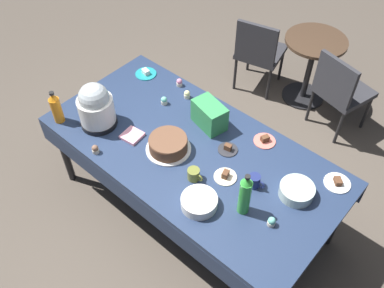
{
  "coord_description": "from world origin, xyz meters",
  "views": [
    {
      "loc": [
        1.35,
        -1.53,
        3.03
      ],
      "look_at": [
        0.0,
        0.0,
        0.8
      ],
      "focal_mm": 39.69,
      "sensor_mm": 36.0,
      "label": 1
    }
  ],
  "objects_px": {
    "maroon_chair_left": "(259,50)",
    "maroon_chair_right": "(340,89)",
    "dessert_plate_teal": "(146,73)",
    "dessert_plate_white": "(337,182)",
    "dessert_plate_charcoal": "(228,149)",
    "coffee_mug_olive": "(194,174)",
    "slow_cooker": "(96,106)",
    "cupcake_mint": "(95,149)",
    "cupcake_lemon": "(179,82)",
    "potluck_table": "(192,154)",
    "ceramic_snack_bowl": "(199,202)",
    "cupcake_cocoa": "(272,222)",
    "dessert_plate_coral": "(265,140)",
    "dessert_plate_cream": "(225,176)",
    "round_cafe_table": "(312,59)",
    "coffee_mug_navy": "(255,181)",
    "soda_bottle_lime_soda": "(245,195)",
    "cupcake_vanilla": "(164,101)",
    "glass_salad_bowl": "(297,191)",
    "soda_bottle_orange_juice": "(56,108)",
    "soda_carton": "(209,115)",
    "cupcake_rose": "(187,94)",
    "frosted_layer_cake": "(168,145)"
  },
  "relations": [
    {
      "from": "slow_cooker",
      "to": "cupcake_rose",
      "type": "xyz_separation_m",
      "value": [
        0.3,
        0.67,
        -0.14
      ]
    },
    {
      "from": "maroon_chair_left",
      "to": "maroon_chair_right",
      "type": "xyz_separation_m",
      "value": [
        0.91,
        0.0,
        0.0
      ]
    },
    {
      "from": "dessert_plate_cream",
      "to": "cupcake_cocoa",
      "type": "height_order",
      "value": "cupcake_cocoa"
    },
    {
      "from": "potluck_table",
      "to": "coffee_mug_olive",
      "type": "height_order",
      "value": "coffee_mug_olive"
    },
    {
      "from": "frosted_layer_cake",
      "to": "soda_carton",
      "type": "bearing_deg",
      "value": 81.87
    },
    {
      "from": "potluck_table",
      "to": "soda_bottle_lime_soda",
      "type": "bearing_deg",
      "value": -17.02
    },
    {
      "from": "ceramic_snack_bowl",
      "to": "cupcake_cocoa",
      "type": "xyz_separation_m",
      "value": [
        0.43,
        0.19,
        -0.0
      ]
    },
    {
      "from": "dessert_plate_cream",
      "to": "potluck_table",
      "type": "bearing_deg",
      "value": 172.32
    },
    {
      "from": "dessert_plate_white",
      "to": "cupcake_lemon",
      "type": "bearing_deg",
      "value": 177.86
    },
    {
      "from": "soda_bottle_orange_juice",
      "to": "glass_salad_bowl",
      "type": "bearing_deg",
      "value": 18.95
    },
    {
      "from": "frosted_layer_cake",
      "to": "dessert_plate_white",
      "type": "xyz_separation_m",
      "value": [
        1.06,
        0.53,
        -0.04
      ]
    },
    {
      "from": "maroon_chair_right",
      "to": "soda_bottle_orange_juice",
      "type": "bearing_deg",
      "value": -122.62
    },
    {
      "from": "cupcake_rose",
      "to": "cupcake_lemon",
      "type": "bearing_deg",
      "value": 154.59
    },
    {
      "from": "dessert_plate_teal",
      "to": "dessert_plate_white",
      "type": "bearing_deg",
      "value": 0.76
    },
    {
      "from": "potluck_table",
      "to": "cupcake_vanilla",
      "type": "relative_size",
      "value": 32.59
    },
    {
      "from": "cupcake_lemon",
      "to": "soda_carton",
      "type": "bearing_deg",
      "value": -21.8
    },
    {
      "from": "dessert_plate_cream",
      "to": "cupcake_lemon",
      "type": "bearing_deg",
      "value": 150.17
    },
    {
      "from": "ceramic_snack_bowl",
      "to": "cupcake_lemon",
      "type": "distance_m",
      "value": 1.21
    },
    {
      "from": "dessert_plate_coral",
      "to": "maroon_chair_left",
      "type": "height_order",
      "value": "maroon_chair_left"
    },
    {
      "from": "ceramic_snack_bowl",
      "to": "cupcake_mint",
      "type": "relative_size",
      "value": 3.51
    },
    {
      "from": "dessert_plate_teal",
      "to": "dessert_plate_white",
      "type": "height_order",
      "value": "dessert_plate_teal"
    },
    {
      "from": "potluck_table",
      "to": "slow_cooker",
      "type": "height_order",
      "value": "slow_cooker"
    },
    {
      "from": "frosted_layer_cake",
      "to": "maroon_chair_right",
      "type": "distance_m",
      "value": 1.85
    },
    {
      "from": "cupcake_cocoa",
      "to": "maroon_chair_right",
      "type": "relative_size",
      "value": 0.08
    },
    {
      "from": "dessert_plate_teal",
      "to": "slow_cooker",
      "type": "bearing_deg",
      "value": -75.9
    },
    {
      "from": "dessert_plate_charcoal",
      "to": "coffee_mug_olive",
      "type": "distance_m",
      "value": 0.36
    },
    {
      "from": "soda_bottle_orange_juice",
      "to": "slow_cooker",
      "type": "bearing_deg",
      "value": 34.88
    },
    {
      "from": "dessert_plate_white",
      "to": "coffee_mug_navy",
      "type": "bearing_deg",
      "value": -136.9
    },
    {
      "from": "glass_salad_bowl",
      "to": "dessert_plate_white",
      "type": "height_order",
      "value": "glass_salad_bowl"
    },
    {
      "from": "coffee_mug_navy",
      "to": "dessert_plate_charcoal",
      "type": "bearing_deg",
      "value": 157.63
    },
    {
      "from": "cupcake_vanilla",
      "to": "coffee_mug_olive",
      "type": "xyz_separation_m",
      "value": [
        0.67,
        -0.41,
        0.01
      ]
    },
    {
      "from": "dessert_plate_coral",
      "to": "slow_cooker",
      "type": "bearing_deg",
      "value": -147.21
    },
    {
      "from": "dessert_plate_teal",
      "to": "round_cafe_table",
      "type": "distance_m",
      "value": 1.71
    },
    {
      "from": "cupcake_mint",
      "to": "cupcake_lemon",
      "type": "bearing_deg",
      "value": 93.25
    },
    {
      "from": "cupcake_rose",
      "to": "cupcake_mint",
      "type": "bearing_deg",
      "value": -96.14
    },
    {
      "from": "glass_salad_bowl",
      "to": "cupcake_vanilla",
      "type": "bearing_deg",
      "value": 176.76
    },
    {
      "from": "ceramic_snack_bowl",
      "to": "dessert_plate_charcoal",
      "type": "distance_m",
      "value": 0.52
    },
    {
      "from": "soda_bottle_orange_juice",
      "to": "coffee_mug_olive",
      "type": "distance_m",
      "value": 1.17
    },
    {
      "from": "potluck_table",
      "to": "glass_salad_bowl",
      "type": "bearing_deg",
      "value": 10.6
    },
    {
      "from": "dessert_plate_coral",
      "to": "cupcake_mint",
      "type": "bearing_deg",
      "value": -133.66
    },
    {
      "from": "dessert_plate_white",
      "to": "cupcake_lemon",
      "type": "distance_m",
      "value": 1.49
    },
    {
      "from": "potluck_table",
      "to": "round_cafe_table",
      "type": "bearing_deg",
      "value": 91.54
    },
    {
      "from": "soda_bottle_lime_soda",
      "to": "soda_bottle_orange_juice",
      "type": "bearing_deg",
      "value": -170.1
    },
    {
      "from": "cupcake_vanilla",
      "to": "maroon_chair_right",
      "type": "distance_m",
      "value": 1.69
    },
    {
      "from": "frosted_layer_cake",
      "to": "dessert_plate_cream",
      "type": "height_order",
      "value": "frosted_layer_cake"
    },
    {
      "from": "cupcake_mint",
      "to": "cupcake_cocoa",
      "type": "xyz_separation_m",
      "value": [
        1.28,
        0.33,
        0.0
      ]
    },
    {
      "from": "dessert_plate_coral",
      "to": "maroon_chair_left",
      "type": "distance_m",
      "value": 1.54
    },
    {
      "from": "dessert_plate_charcoal",
      "to": "soda_bottle_orange_juice",
      "type": "xyz_separation_m",
      "value": [
        -1.16,
        -0.61,
        0.12
      ]
    },
    {
      "from": "cupcake_cocoa",
      "to": "round_cafe_table",
      "type": "distance_m",
      "value": 2.2
    },
    {
      "from": "dessert_plate_teal",
      "to": "dessert_plate_cream",
      "type": "xyz_separation_m",
      "value": [
        1.21,
        -0.43,
        0.0
      ]
    }
  ]
}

